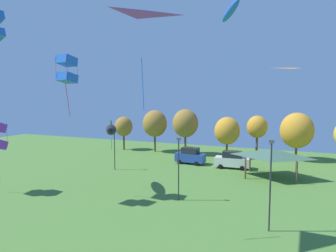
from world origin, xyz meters
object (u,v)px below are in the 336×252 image
object	(u,v)px
light_post_0	(179,165)
parked_car_second_from_left	(232,160)
treeline_tree_3	(227,131)
treeline_tree_4	(257,127)
kite_flying_0	(67,69)
light_post_1	(270,181)
kite_flying_3	(137,39)
light_post_2	(115,147)
kite_flying_1	(293,78)
kite_flying_7	(231,11)
treeline_tree_0	(124,127)
park_pavilion	(272,153)
kite_flying_4	(111,130)
treeline_tree_1	(155,124)
treeline_tree_5	(297,130)
treeline_tree_2	(185,123)
parked_car_leftmost	(190,156)

from	to	relation	value
light_post_0	parked_car_second_from_left	bearing A→B (deg)	81.61
treeline_tree_3	treeline_tree_4	xyz separation A→B (m)	(4.61, 1.62, 0.68)
kite_flying_0	light_post_1	bearing A→B (deg)	-1.33
kite_flying_3	light_post_2	size ratio (longest dim) A/B	0.93
light_post_2	treeline_tree_3	distance (m)	19.28
kite_flying_3	kite_flying_1	bearing A→B (deg)	56.19
kite_flying_7	treeline_tree_3	world-z (taller)	kite_flying_7
light_post_2	treeline_tree_4	distance (m)	23.66
treeline_tree_0	park_pavilion	bearing A→B (deg)	-20.38
kite_flying_3	kite_flying_4	xyz separation A→B (m)	(-7.80, 8.27, -7.56)
kite_flying_0	parked_car_second_from_left	distance (m)	25.09
kite_flying_3	kite_flying_7	size ratio (longest dim) A/B	1.97
kite_flying_1	kite_flying_3	size ratio (longest dim) A/B	0.61
treeline_tree_0	treeline_tree_1	distance (m)	6.40
light_post_0	treeline_tree_1	world-z (taller)	treeline_tree_1
kite_flying_3	parked_car_second_from_left	xyz separation A→B (m)	(2.58, 22.62, -12.79)
kite_flying_0	light_post_0	bearing A→B (deg)	17.49
kite_flying_1	kite_flying_4	xyz separation A→B (m)	(-17.86, -6.76, -5.53)
treeline_tree_5	treeline_tree_2	bearing A→B (deg)	-172.75
park_pavilion	light_post_0	xyz separation A→B (m)	(-7.66, -12.34, 0.37)
parked_car_leftmost	treeline_tree_2	distance (m)	8.75
park_pavilion	light_post_2	distance (m)	20.57
light_post_1	treeline_tree_0	bearing A→B (deg)	137.22
light_post_0	treeline_tree_4	xyz separation A→B (m)	(4.51, 24.49, 1.63)
light_post_0	treeline_tree_3	bearing A→B (deg)	90.24
parked_car_leftmost	light_post_0	xyz separation A→B (m)	(4.09, -15.70, 2.25)
treeline_tree_1	treeline_tree_3	size ratio (longest dim) A/B	1.13
treeline_tree_2	treeline_tree_3	size ratio (longest dim) A/B	1.18
kite_flying_3	treeline_tree_3	world-z (taller)	kite_flying_3
kite_flying_7	park_pavilion	size ratio (longest dim) A/B	0.35
treeline_tree_1	parked_car_second_from_left	bearing A→B (deg)	-26.27
parked_car_leftmost	treeline_tree_5	size ratio (longest dim) A/B	0.60
kite_flying_0	light_post_2	world-z (taller)	kite_flying_0
kite_flying_7	light_post_2	distance (m)	23.72
kite_flying_0	park_pavilion	bearing A→B (deg)	40.94
parked_car_second_from_left	treeline_tree_2	xyz separation A→B (m)	(-9.60, 7.39, 4.24)
park_pavilion	treeline_tree_3	distance (m)	13.15
park_pavilion	treeline_tree_0	world-z (taller)	treeline_tree_0
kite_flying_4	light_post_0	bearing A→B (deg)	-6.31
kite_flying_0	kite_flying_1	world-z (taller)	kite_flying_0
treeline_tree_2	treeline_tree_4	distance (m)	12.01
treeline_tree_0	kite_flying_0	bearing A→B (deg)	-69.89
kite_flying_7	light_post_0	xyz separation A→B (m)	(-4.73, 0.19, -13.74)
kite_flying_4	light_post_0	distance (m)	8.70
parked_car_leftmost	treeline_tree_3	bearing A→B (deg)	65.34
treeline_tree_0	treeline_tree_3	size ratio (longest dim) A/B	0.94
park_pavilion	light_post_2	size ratio (longest dim) A/B	1.35
light_post_0	parked_car_leftmost	bearing A→B (deg)	104.62
treeline_tree_2	parked_car_second_from_left	bearing A→B (deg)	-37.59
light_post_1	parked_car_leftmost	bearing A→B (deg)	123.18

